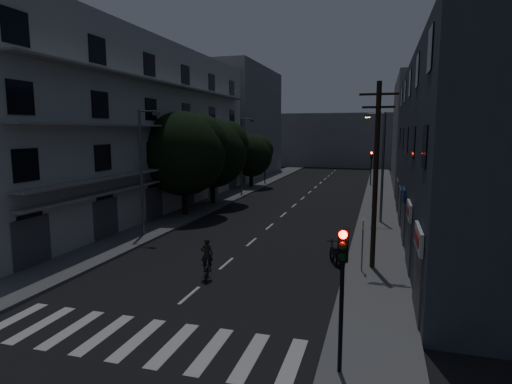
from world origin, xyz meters
The scene contains 23 objects.
ground centered at (0.00, 25.00, 0.00)m, with size 160.00×160.00×0.00m, color black.
sidewalk_left centered at (-7.50, 25.00, 0.07)m, with size 3.00×90.00×0.15m, color #565659.
sidewalk_right centered at (7.50, 25.00, 0.07)m, with size 3.00×90.00×0.15m, color #565659.
crosswalk centered at (0.00, -2.00, 0.00)m, with size 10.90×3.00×0.01m.
lane_markings centered at (0.00, 31.25, 0.01)m, with size 0.15×60.50×0.01m.
building_left centered at (-11.98, 18.00, 6.99)m, with size 7.00×36.00×14.00m.
building_right centered at (11.99, 14.00, 5.50)m, with size 6.19×28.00×11.00m.
building_far_left centered at (-12.00, 48.00, 8.00)m, with size 6.00×20.00×16.00m, color slate.
building_far_right centered at (12.00, 42.00, 6.50)m, with size 6.00×20.00×13.00m, color slate.
building_far_end centered at (0.00, 70.00, 5.00)m, with size 24.00×8.00×10.00m, color slate.
tree_near centered at (-7.44, 17.28, 5.30)m, with size 6.67×6.67×8.22m.
tree_mid centered at (-7.31, 22.97, 5.04)m, with size 6.36×6.36×7.83m.
tree_far centered at (-7.40, 35.50, 4.06)m, with size 5.05×5.05×6.25m.
traffic_signal_near centered at (6.62, -2.33, 3.10)m, with size 0.28×0.37×4.10m.
traffic_signal_far_right centered at (6.40, 40.65, 3.10)m, with size 0.28×0.37×4.10m.
traffic_signal_far_left centered at (-6.71, 39.01, 3.10)m, with size 0.28×0.37×4.10m.
street_lamp_left_near centered at (-7.05, 10.36, 4.60)m, with size 1.51×0.25×8.00m.
street_lamp_right centered at (7.55, 18.77, 4.60)m, with size 1.51×0.25×8.00m.
street_lamp_left_far centered at (-6.96, 30.61, 4.60)m, with size 1.51×0.25×8.00m.
utility_pole centered at (7.30, 7.58, 4.87)m, with size 1.80×0.24×9.00m.
bus_stop_sign centered at (6.82, 6.80, 1.89)m, with size 0.06×0.35×2.52m.
motorcycle centered at (5.43, 8.04, 0.48)m, with size 0.90×1.80×1.22m.
cyclist centered at (-0.05, 4.05, 0.66)m, with size 0.98×1.63×1.95m.
Camera 1 is at (7.50, -13.68, 6.87)m, focal length 30.00 mm.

